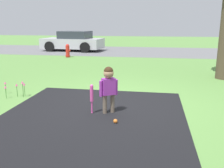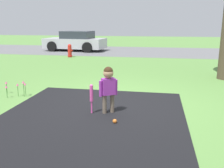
% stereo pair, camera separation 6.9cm
% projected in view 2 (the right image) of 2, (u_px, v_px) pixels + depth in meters
% --- Properties ---
extents(ground_plane, '(60.00, 60.00, 0.00)m').
position_uv_depth(ground_plane, '(116.00, 102.00, 5.80)').
color(ground_plane, '#5B8C42').
extents(driveway_strip, '(3.64, 7.00, 0.01)m').
position_uv_depth(driveway_strip, '(63.00, 155.00, 3.47)').
color(driveway_strip, black).
rests_on(driveway_strip, ground).
extents(street_strip, '(40.00, 6.00, 0.01)m').
position_uv_depth(street_strip, '(144.00, 51.00, 16.21)').
color(street_strip, slate).
rests_on(street_strip, ground).
extents(child, '(0.34, 0.26, 0.96)m').
position_uv_depth(child, '(108.00, 83.00, 4.98)').
color(child, '#6B5B4C').
rests_on(child, ground).
extents(baseball_bat, '(0.07, 0.07, 0.61)m').
position_uv_depth(baseball_bat, '(91.00, 95.00, 5.01)').
color(baseball_bat, '#E54CA5').
rests_on(baseball_bat, ground).
extents(sports_ball, '(0.08, 0.08, 0.08)m').
position_uv_depth(sports_ball, '(115.00, 121.00, 4.58)').
color(sports_ball, orange).
rests_on(sports_ball, ground).
extents(fire_hydrant, '(0.28, 0.25, 0.70)m').
position_uv_depth(fire_hydrant, '(70.00, 51.00, 13.40)').
color(fire_hydrant, red).
rests_on(fire_hydrant, ground).
extents(parked_car, '(4.07, 2.26, 1.29)m').
position_uv_depth(parked_car, '(76.00, 41.00, 16.53)').
color(parked_car, '#B7B7BC').
rests_on(parked_car, ground).
extents(flower_bed, '(0.66, 0.42, 0.41)m').
position_uv_depth(flower_bed, '(16.00, 85.00, 6.24)').
color(flower_bed, '#38702D').
rests_on(flower_bed, ground).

